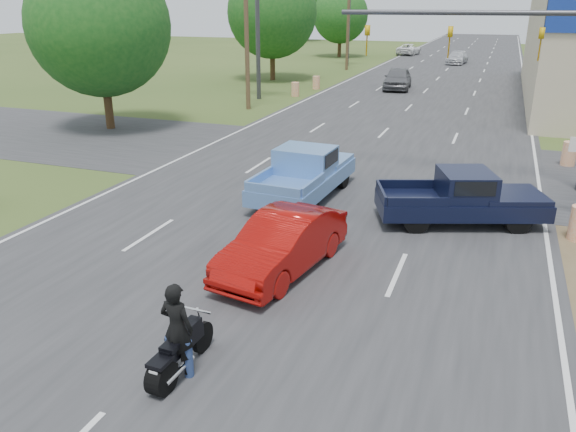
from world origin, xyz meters
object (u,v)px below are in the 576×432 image
at_px(rider, 177,333).
at_px(distant_car_grey, 398,79).
at_px(blue_pickup, 306,172).
at_px(red_convertible, 282,244).
at_px(motorcycle, 178,355).
at_px(distant_car_silver, 457,58).
at_px(distant_car_white, 409,49).
at_px(navy_pickup, 465,197).

bearing_deg(rider, distant_car_grey, -83.32).
bearing_deg(blue_pickup, red_convertible, -73.72).
relative_size(motorcycle, blue_pickup, 0.37).
bearing_deg(blue_pickup, distant_car_silver, 91.94).
xyz_separation_m(red_convertible, motorcycle, (-0.21, -4.64, -0.28)).
relative_size(blue_pickup, distant_car_white, 1.08).
relative_size(red_convertible, motorcycle, 2.23).
distance_m(rider, blue_pickup, 10.37).
bearing_deg(distant_car_silver, rider, -84.11).
relative_size(navy_pickup, distant_car_white, 1.07).
distance_m(blue_pickup, distant_car_grey, 27.21).
bearing_deg(red_convertible, distant_car_white, 106.04).
distance_m(navy_pickup, distant_car_white, 60.87).
bearing_deg(red_convertible, motorcycle, -83.03).
bearing_deg(distant_car_grey, distant_car_white, 92.65).
bearing_deg(rider, navy_pickup, -111.26).
xyz_separation_m(red_convertible, distant_car_silver, (-0.44, 54.80, -0.05)).
bearing_deg(distant_car_grey, motorcycle, -90.63).
xyz_separation_m(motorcycle, distant_car_silver, (-0.23, 59.44, 0.23)).
bearing_deg(motorcycle, distant_car_grey, 96.67).
xyz_separation_m(red_convertible, distant_car_white, (-7.35, 64.81, -0.04)).
distance_m(navy_pickup, distant_car_silver, 49.99).
distance_m(red_convertible, navy_pickup, 6.40).
relative_size(distant_car_grey, distant_car_silver, 1.04).
height_order(motorcycle, distant_car_white, distant_car_white).
height_order(red_convertible, rider, rider).
relative_size(red_convertible, navy_pickup, 0.83).
bearing_deg(navy_pickup, red_convertible, -58.64).
bearing_deg(navy_pickup, distant_car_white, 170.61).
distance_m(red_convertible, motorcycle, 4.65).
bearing_deg(distant_car_grey, rider, -90.63).
height_order(rider, navy_pickup, rider).
bearing_deg(navy_pickup, distant_car_grey, 174.07).
distance_m(red_convertible, rider, 4.61).
bearing_deg(distant_car_grey, distant_car_silver, 78.17).
bearing_deg(rider, blue_pickup, -81.38).
height_order(blue_pickup, distant_car_white, blue_pickup).
bearing_deg(distant_car_white, distant_car_grey, 103.46).
bearing_deg(navy_pickup, rider, -43.70).
height_order(red_convertible, distant_car_grey, distant_car_grey).
bearing_deg(distant_car_white, blue_pickup, 101.62).
xyz_separation_m(red_convertible, navy_pickup, (3.98, 5.00, 0.10)).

